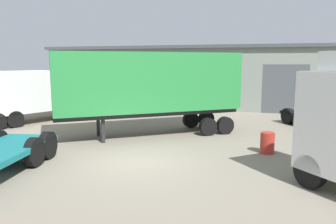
# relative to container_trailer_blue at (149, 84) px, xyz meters

# --- Properties ---
(ground_plane) EXTENTS (60.00, 60.00, 0.00)m
(ground_plane) POSITION_rel_container_trailer_blue_xyz_m (1.08, -4.53, -2.68)
(ground_plane) COLOR gray
(warehouse_building) EXTENTS (28.00, 8.15, 5.07)m
(warehouse_building) POSITION_rel_container_trailer_blue_xyz_m (1.08, 13.29, -0.13)
(warehouse_building) COLOR gray
(warehouse_building) RESTS_ON ground_plane
(container_trailer_blue) EXTENTS (9.02, 7.53, 4.24)m
(container_trailer_blue) POSITION_rel_container_trailer_blue_xyz_m (0.00, 0.00, 0.00)
(container_trailer_blue) COLOR #28843D
(container_trailer_blue) RESTS_ON ground_plane
(box_truck_yellow) EXTENTS (4.90, 6.86, 3.23)m
(box_truck_yellow) POSITION_rel_container_trailer_blue_xyz_m (-8.46, 1.56, -0.86)
(box_truck_yellow) COLOR yellow
(box_truck_yellow) RESTS_ON ground_plane
(oil_drum) EXTENTS (0.58, 0.58, 0.88)m
(oil_drum) POSITION_rel_container_trailer_blue_xyz_m (5.84, -1.85, -2.24)
(oil_drum) COLOR #B22D23
(oil_drum) RESTS_ON ground_plane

